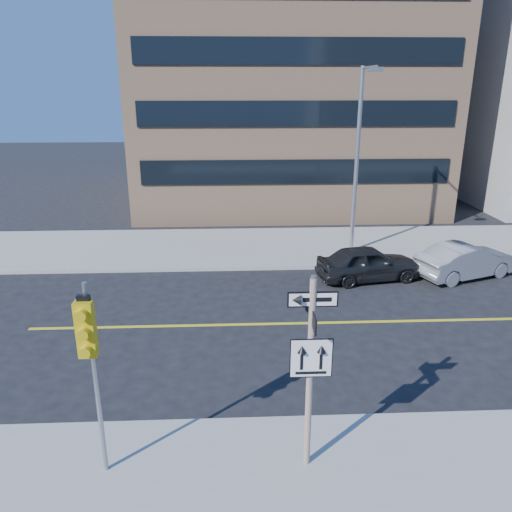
{
  "coord_description": "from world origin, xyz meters",
  "views": [
    {
      "loc": [
        -1.4,
        -10.63,
        7.38
      ],
      "look_at": [
        -0.72,
        4.0,
        2.36
      ],
      "focal_mm": 35.0,
      "sensor_mm": 36.0,
      "label": 1
    }
  ],
  "objects_px": {
    "sign_pole": "(310,364)",
    "traffic_signal": "(89,345)",
    "parked_car_a": "(368,263)",
    "parked_car_b": "(466,261)",
    "streetlight_a": "(359,150)"
  },
  "relations": [
    {
      "from": "parked_car_a",
      "to": "traffic_signal",
      "type": "bearing_deg",
      "value": 132.98
    },
    {
      "from": "sign_pole",
      "to": "parked_car_a",
      "type": "relative_size",
      "value": 0.99
    },
    {
      "from": "streetlight_a",
      "to": "sign_pole",
      "type": "bearing_deg",
      "value": -106.77
    },
    {
      "from": "sign_pole",
      "to": "traffic_signal",
      "type": "bearing_deg",
      "value": -177.89
    },
    {
      "from": "sign_pole",
      "to": "parked_car_b",
      "type": "height_order",
      "value": "sign_pole"
    },
    {
      "from": "parked_car_b",
      "to": "streetlight_a",
      "type": "xyz_separation_m",
      "value": [
        -3.94,
        2.88,
        4.06
      ]
    },
    {
      "from": "traffic_signal",
      "to": "streetlight_a",
      "type": "bearing_deg",
      "value": 59.2
    },
    {
      "from": "sign_pole",
      "to": "parked_car_a",
      "type": "xyz_separation_m",
      "value": [
        3.92,
        10.28,
        -1.74
      ]
    },
    {
      "from": "traffic_signal",
      "to": "parked_car_b",
      "type": "bearing_deg",
      "value": 41.42
    },
    {
      "from": "sign_pole",
      "to": "parked_car_b",
      "type": "bearing_deg",
      "value": 52.6
    },
    {
      "from": "parked_car_a",
      "to": "parked_car_b",
      "type": "relative_size",
      "value": 0.97
    },
    {
      "from": "parked_car_a",
      "to": "streetlight_a",
      "type": "xyz_separation_m",
      "value": [
        0.08,
        2.99,
        4.06
      ]
    },
    {
      "from": "streetlight_a",
      "to": "traffic_signal",
      "type": "bearing_deg",
      "value": -120.8
    },
    {
      "from": "streetlight_a",
      "to": "parked_car_a",
      "type": "bearing_deg",
      "value": -91.45
    },
    {
      "from": "sign_pole",
      "to": "traffic_signal",
      "type": "relative_size",
      "value": 1.02
    }
  ]
}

